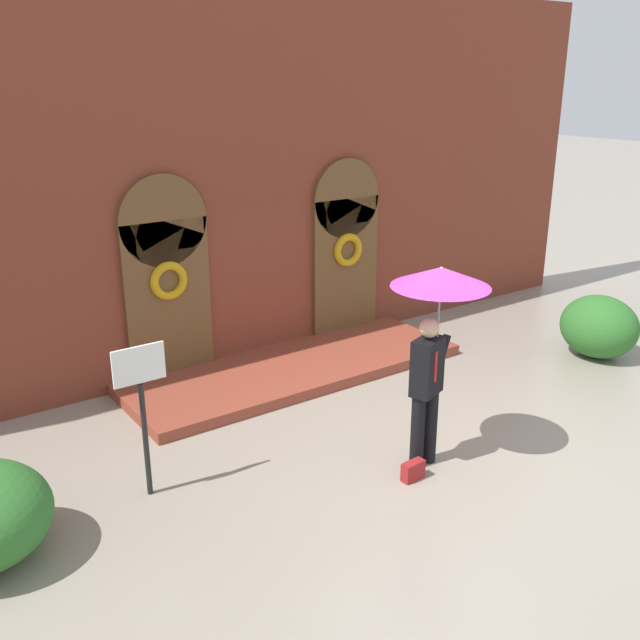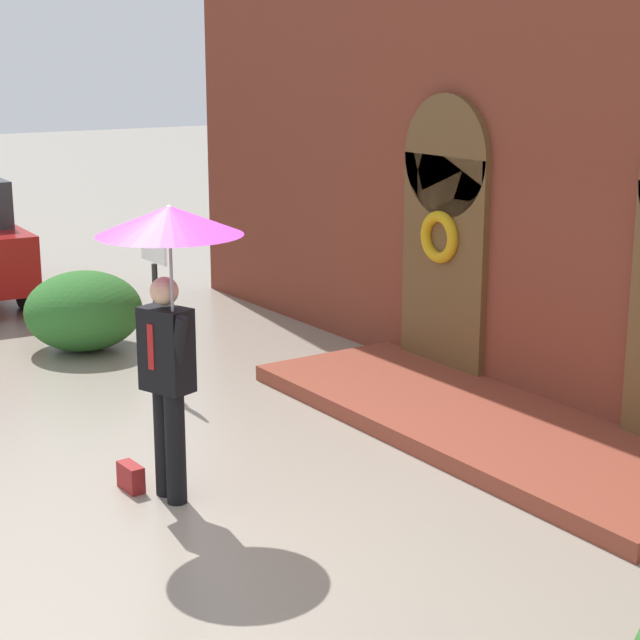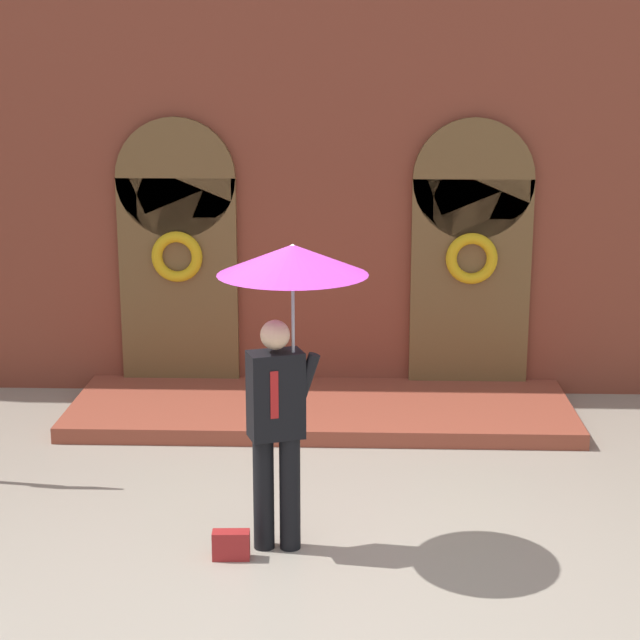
# 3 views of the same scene
# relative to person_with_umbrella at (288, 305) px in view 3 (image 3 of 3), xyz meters

# --- Properties ---
(ground_plane) EXTENTS (80.00, 80.00, 0.00)m
(ground_plane) POSITION_rel_person_with_umbrella_xyz_m (0.14, 0.02, -1.91)
(ground_plane) COLOR gray
(building_facade) EXTENTS (14.00, 2.30, 5.60)m
(building_facade) POSITION_rel_person_with_umbrella_xyz_m (0.14, 4.17, 0.77)
(building_facade) COLOR brown
(building_facade) RESTS_ON ground
(person_with_umbrella) EXTENTS (1.10, 1.10, 2.36)m
(person_with_umbrella) POSITION_rel_person_with_umbrella_xyz_m (0.00, 0.00, 0.00)
(person_with_umbrella) COLOR black
(person_with_umbrella) RESTS_ON ground
(handbag) EXTENTS (0.29, 0.13, 0.22)m
(handbag) POSITION_rel_person_with_umbrella_xyz_m (-0.43, -0.20, -1.80)
(handbag) COLOR maroon
(handbag) RESTS_ON ground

